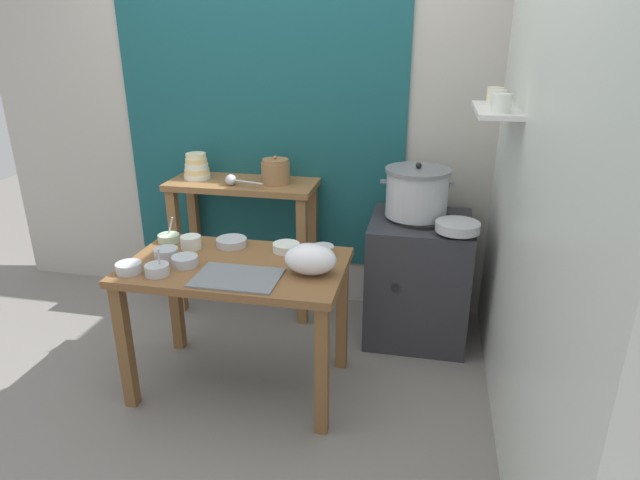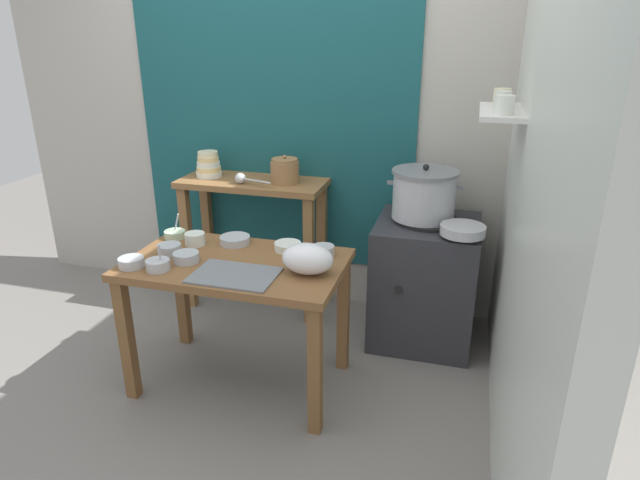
% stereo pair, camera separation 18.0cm
% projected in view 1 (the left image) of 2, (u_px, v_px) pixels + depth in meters
% --- Properties ---
extents(ground_plane, '(9.00, 9.00, 0.00)m').
position_uv_depth(ground_plane, '(240.00, 378.00, 3.01)').
color(ground_plane, gray).
extents(wall_back, '(4.40, 0.12, 2.60)m').
position_uv_depth(wall_back, '(298.00, 114.00, 3.53)').
color(wall_back, '#B2ADA3').
rests_on(wall_back, ground).
extents(wall_right, '(0.30, 3.20, 2.60)m').
position_uv_depth(wall_right, '(530.00, 150.00, 2.46)').
color(wall_right, silver).
rests_on(wall_right, ground).
extents(prep_table, '(1.10, 0.66, 0.72)m').
position_uv_depth(prep_table, '(237.00, 283.00, 2.75)').
color(prep_table, brown).
rests_on(prep_table, ground).
extents(back_shelf_table, '(0.96, 0.40, 0.90)m').
position_uv_depth(back_shelf_table, '(244.00, 214.00, 3.57)').
color(back_shelf_table, olive).
rests_on(back_shelf_table, ground).
extents(stove_block, '(0.60, 0.61, 0.78)m').
position_uv_depth(stove_block, '(418.00, 278.00, 3.34)').
color(stove_block, '#2D2D33').
rests_on(stove_block, ground).
extents(steamer_pot, '(0.43, 0.38, 0.32)m').
position_uv_depth(steamer_pot, '(417.00, 192.00, 3.17)').
color(steamer_pot, '#B7BABF').
rests_on(steamer_pot, stove_block).
extents(clay_pot, '(0.18, 0.18, 0.18)m').
position_uv_depth(clay_pot, '(276.00, 172.00, 3.42)').
color(clay_pot, olive).
rests_on(clay_pot, back_shelf_table).
extents(bowl_stack_enamel, '(0.17, 0.17, 0.17)m').
position_uv_depth(bowl_stack_enamel, '(197.00, 167.00, 3.53)').
color(bowl_stack_enamel, silver).
rests_on(bowl_stack_enamel, back_shelf_table).
extents(ladle, '(0.26, 0.10, 0.07)m').
position_uv_depth(ladle, '(232.00, 180.00, 3.39)').
color(ladle, '#B7BABF').
rests_on(ladle, back_shelf_table).
extents(serving_tray, '(0.40, 0.28, 0.01)m').
position_uv_depth(serving_tray, '(237.00, 278.00, 2.54)').
color(serving_tray, slate).
rests_on(serving_tray, prep_table).
extents(plastic_bag, '(0.25, 0.18, 0.15)m').
position_uv_depth(plastic_bag, '(310.00, 259.00, 2.57)').
color(plastic_bag, white).
rests_on(plastic_bag, prep_table).
extents(wide_pan, '(0.24, 0.24, 0.05)m').
position_uv_depth(wide_pan, '(458.00, 227.00, 2.96)').
color(wide_pan, '#B7BABF').
rests_on(wide_pan, stove_block).
extents(prep_bowl_0, '(0.12, 0.12, 0.14)m').
position_uv_depth(prep_bowl_0, '(157.00, 269.00, 2.57)').
color(prep_bowl_0, '#B7BABF').
rests_on(prep_bowl_0, prep_table).
extents(prep_bowl_1, '(0.14, 0.14, 0.04)m').
position_uv_depth(prep_bowl_1, '(286.00, 247.00, 2.85)').
color(prep_bowl_1, silver).
rests_on(prep_bowl_1, prep_table).
extents(prep_bowl_2, '(0.11, 0.11, 0.07)m').
position_uv_depth(prep_bowl_2, '(191.00, 242.00, 2.88)').
color(prep_bowl_2, silver).
rests_on(prep_bowl_2, prep_table).
extents(prep_bowl_3, '(0.13, 0.13, 0.05)m').
position_uv_depth(prep_bowl_3, '(185.00, 261.00, 2.67)').
color(prep_bowl_3, '#B7BABF').
rests_on(prep_bowl_3, prep_table).
extents(prep_bowl_4, '(0.12, 0.12, 0.06)m').
position_uv_depth(prep_bowl_4, '(166.00, 253.00, 2.75)').
color(prep_bowl_4, '#B7BABF').
rests_on(prep_bowl_4, prep_table).
extents(prep_bowl_5, '(0.16, 0.16, 0.04)m').
position_uv_depth(prep_bowl_5, '(232.00, 242.00, 2.92)').
color(prep_bowl_5, '#B7BABF').
rests_on(prep_bowl_5, prep_table).
extents(prep_bowl_6, '(0.12, 0.12, 0.14)m').
position_uv_depth(prep_bowl_6, '(169.00, 237.00, 2.98)').
color(prep_bowl_6, '#B7D1AD').
rests_on(prep_bowl_6, prep_table).
extents(prep_bowl_7, '(0.12, 0.12, 0.05)m').
position_uv_depth(prep_bowl_7, '(129.00, 267.00, 2.60)').
color(prep_bowl_7, '#B7BABF').
rests_on(prep_bowl_7, prep_table).
extents(prep_bowl_8, '(0.11, 0.11, 0.05)m').
position_uv_depth(prep_bowl_8, '(323.00, 250.00, 2.80)').
color(prep_bowl_8, '#B7BABF').
rests_on(prep_bowl_8, prep_table).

